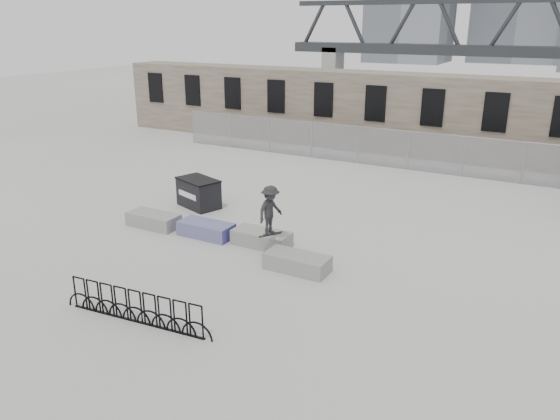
% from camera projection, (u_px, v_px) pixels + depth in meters
% --- Properties ---
extents(ground, '(120.00, 120.00, 0.00)m').
position_uv_depth(ground, '(228.00, 240.00, 19.19)').
color(ground, beige).
rests_on(ground, ground).
extents(stone_wall, '(36.00, 2.58, 4.50)m').
position_uv_depth(stone_wall, '(382.00, 112.00, 31.90)').
color(stone_wall, '#6A5C4E').
rests_on(stone_wall, ground).
extents(chainlink_fence, '(22.06, 0.06, 2.02)m').
position_uv_depth(chainlink_fence, '(358.00, 144.00, 29.20)').
color(chainlink_fence, gray).
rests_on(chainlink_fence, ground).
extents(planter_far_left, '(2.00, 0.90, 0.52)m').
position_uv_depth(planter_far_left, '(154.00, 219.00, 20.36)').
color(planter_far_left, gray).
rests_on(planter_far_left, ground).
extents(planter_center_left, '(2.00, 0.90, 0.52)m').
position_uv_depth(planter_center_left, '(206.00, 229.00, 19.44)').
color(planter_center_left, navy).
rests_on(planter_center_left, ground).
extents(planter_center_right, '(2.00, 0.90, 0.52)m').
position_uv_depth(planter_center_right, '(262.00, 238.00, 18.64)').
color(planter_center_right, gray).
rests_on(planter_center_right, ground).
extents(planter_offset, '(2.00, 0.90, 0.52)m').
position_uv_depth(planter_offset, '(297.00, 262.00, 16.77)').
color(planter_offset, gray).
rests_on(planter_offset, ground).
extents(dumpster, '(2.08, 1.65, 1.20)m').
position_uv_depth(dumpster, '(199.00, 193.00, 22.44)').
color(dumpster, black).
rests_on(dumpster, ground).
extents(bike_rack, '(4.48, 0.44, 0.90)m').
position_uv_depth(bike_rack, '(135.00, 307.00, 13.81)').
color(bike_rack, black).
rests_on(bike_rack, ground).
extents(skateboarder, '(0.79, 1.11, 1.77)m').
position_uv_depth(skateboarder, '(270.00, 210.00, 17.24)').
color(skateboarder, '#262528').
rests_on(skateboarder, ground).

